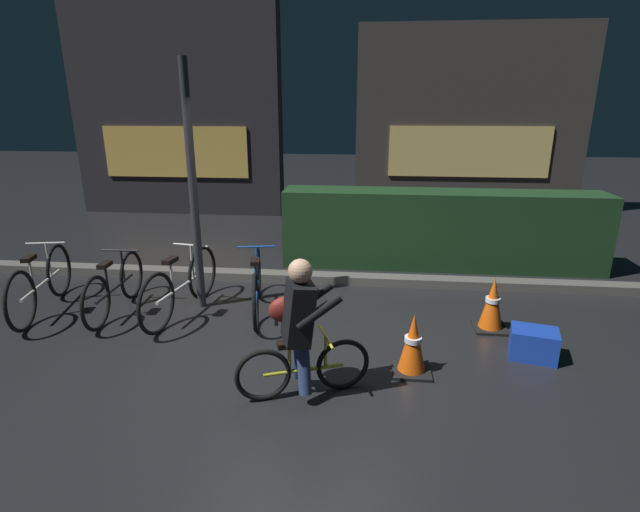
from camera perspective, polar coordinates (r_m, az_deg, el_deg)
ground_plane at (r=4.88m, az=-3.13°, el=-12.21°), size 40.00×40.00×0.00m
sidewalk_curb at (r=6.84m, az=-0.29°, el=-2.60°), size 12.00×0.24×0.12m
hedge_row at (r=7.59m, az=14.12°, el=3.08°), size 4.80×0.70×1.17m
storefront_left at (r=11.50m, az=-16.67°, el=16.43°), size 4.63×0.54×4.66m
storefront_right at (r=11.58m, az=17.27°, el=14.90°), size 5.00×0.54×4.06m
street_post at (r=5.83m, az=-14.83°, el=7.52°), size 0.10×0.10×2.92m
parked_bike_leftmost at (r=6.69m, az=-30.18°, el=-2.83°), size 0.49×1.70×0.80m
parked_bike_left_mid at (r=6.28m, az=-23.17°, el=-3.38°), size 0.46×1.56×0.72m
parked_bike_center_left at (r=5.95m, az=-16.14°, el=-3.41°), size 0.46×1.71×0.80m
parked_bike_center_right at (r=5.83m, az=-7.51°, el=-3.45°), size 0.46×1.62×0.76m
traffic_cone_near at (r=4.63m, az=10.96°, el=-10.28°), size 0.36×0.36×0.59m
traffic_cone_far at (r=5.69m, az=19.78°, el=-5.43°), size 0.36×0.36×0.62m
blue_crate at (r=5.30m, az=24.01°, el=-9.49°), size 0.50×0.42×0.30m
cyclist at (r=4.08m, az=-2.44°, el=-8.55°), size 1.13×0.51×1.25m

